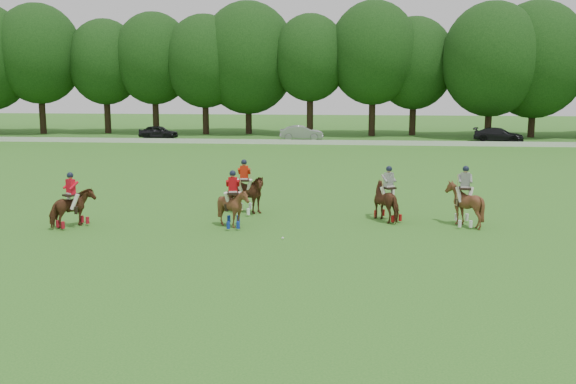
# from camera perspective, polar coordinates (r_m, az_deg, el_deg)

# --- Properties ---
(ground) EXTENTS (180.00, 180.00, 0.00)m
(ground) POSITION_cam_1_polar(r_m,az_deg,el_deg) (22.77, -6.25, -5.20)
(ground) COLOR #2A6C1F
(ground) RESTS_ON ground
(tree_line) EXTENTS (117.98, 14.32, 14.75)m
(tree_line) POSITION_cam_1_polar(r_m,az_deg,el_deg) (69.71, 2.25, 11.81)
(tree_line) COLOR black
(tree_line) RESTS_ON ground
(boundary_rail) EXTENTS (120.00, 0.10, 0.44)m
(boundary_rail) POSITION_cam_1_polar(r_m,az_deg,el_deg) (59.94, 1.34, 4.46)
(boundary_rail) COLOR white
(boundary_rail) RESTS_ON ground
(car_left) EXTENTS (4.12, 2.00, 1.36)m
(car_left) POSITION_cam_1_polar(r_m,az_deg,el_deg) (67.21, -11.44, 5.25)
(car_left) COLOR black
(car_left) RESTS_ON ground
(car_mid) EXTENTS (4.48, 1.96, 1.43)m
(car_mid) POSITION_cam_1_polar(r_m,az_deg,el_deg) (64.41, 1.20, 5.28)
(car_mid) COLOR #9B9BA0
(car_mid) RESTS_ON ground
(car_right) EXTENTS (5.06, 3.25, 1.36)m
(car_right) POSITION_cam_1_polar(r_m,az_deg,el_deg) (65.72, 18.21, 4.85)
(car_right) COLOR black
(car_right) RESTS_ON ground
(polo_red_a) EXTENTS (1.68, 1.99, 2.26)m
(polo_red_a) POSITION_cam_1_polar(r_m,az_deg,el_deg) (27.42, -18.65, -1.33)
(polo_red_a) COLOR #4B2514
(polo_red_a) RESTS_ON ground
(polo_red_b) EXTENTS (1.87, 1.64, 2.44)m
(polo_red_b) POSITION_cam_1_polar(r_m,az_deg,el_deg) (28.72, -3.90, -0.17)
(polo_red_b) COLOR #4B2514
(polo_red_b) RESTS_ON ground
(polo_red_c) EXTENTS (1.55, 1.69, 2.34)m
(polo_red_c) POSITION_cam_1_polar(r_m,az_deg,el_deg) (26.08, -4.90, -1.33)
(polo_red_c) COLOR #4B2514
(polo_red_c) RESTS_ON ground
(polo_stripe_a) EXTENTS (1.81, 2.11, 2.35)m
(polo_stripe_a) POSITION_cam_1_polar(r_m,az_deg,el_deg) (27.55, 8.89, -0.79)
(polo_stripe_a) COLOR #4B2514
(polo_stripe_a) RESTS_ON ground
(polo_stripe_b) EXTENTS (1.53, 1.70, 2.48)m
(polo_stripe_b) POSITION_cam_1_polar(r_m,az_deg,el_deg) (27.24, 15.39, -1.02)
(polo_stripe_b) COLOR #4B2514
(polo_stripe_b) RESTS_ON ground
(polo_ball) EXTENTS (0.09, 0.09, 0.09)m
(polo_ball) POSITION_cam_1_polar(r_m,az_deg,el_deg) (24.22, -0.47, -4.11)
(polo_ball) COLOR white
(polo_ball) RESTS_ON ground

